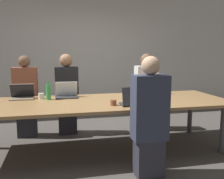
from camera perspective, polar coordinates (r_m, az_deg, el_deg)
The scene contains 15 objects.
ground_plane at distance 3.84m, azimuth -2.48°, elevation -13.71°, with size 24.00×24.00×0.00m, color #4C4742.
curtain_wall at distance 5.90m, azimuth -6.66°, elevation 7.98°, with size 12.00×0.06×2.80m.
conference_table at distance 3.63m, azimuth -2.55°, elevation -3.48°, with size 3.77×1.28×0.75m.
laptop_near_midright at distance 3.33m, azimuth 4.97°, elevation -2.44°, with size 0.34×0.25×0.25m.
person_near_midright at distance 2.93m, azimuth 8.57°, elevation -6.75°, with size 0.40×0.24×1.41m.
cup_near_midright at distance 3.33m, azimuth 0.29°, elevation -3.01°, with size 0.08×0.08×0.08m.
laptop_far_right at distance 4.25m, azimuth 9.60°, elevation -0.04°, with size 0.31×0.27×0.27m.
person_far_right at distance 4.72m, azimuth 7.74°, elevation -0.76°, with size 0.40×0.24×1.43m.
laptop_far_midleft at distance 3.98m, azimuth -10.36°, elevation -0.75°, with size 0.35×0.25×0.25m.
person_far_midleft at distance 4.50m, azimuth -10.26°, elevation -1.29°, with size 0.40×0.24×1.42m.
bottle_far_midleft at distance 3.83m, azimuth -14.33°, elevation -0.55°, with size 0.07×0.07×0.27m.
laptop_far_left at distance 4.02m, azimuth -19.84°, elevation -1.09°, with size 0.35×0.24×0.23m.
person_far_left at distance 4.53m, azimuth -19.06°, elevation -1.82°, with size 0.40×0.24×1.40m.
cup_far_left at distance 3.94m, azimuth -15.89°, elevation -1.45°, with size 0.08×0.08×0.09m.
stapler at distance 3.50m, azimuth 3.87°, elevation -2.67°, with size 0.10×0.16×0.05m.
Camera 1 is at (-0.62, -3.50, 1.46)m, focal length 40.00 mm.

